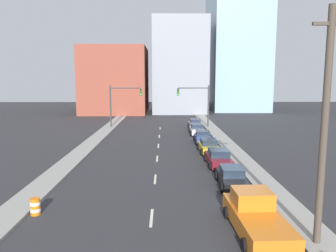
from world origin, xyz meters
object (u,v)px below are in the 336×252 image
sedan_maroon (219,158)px  sedan_silver (195,124)px  sedan_white (197,129)px  sedan_black (232,177)px  utility_pole_right_near (324,128)px  traffic_signal_right (199,100)px  sedan_blue (203,137)px  traffic_barrel (35,206)px  pickup_truck_orange (256,216)px  traffic_signal_left (120,100)px  sedan_yellow (209,146)px

sedan_maroon → sedan_silver: 22.01m
sedan_white → sedan_black: bearing=-89.1°
utility_pole_right_near → sedan_silver: size_ratio=2.45×
traffic_signal_right → sedan_silver: (-0.74, -1.04, -3.65)m
sedan_blue → sedan_silver: sedan_blue is taller
traffic_barrel → sedan_maroon: 16.03m
utility_pole_right_near → pickup_truck_orange: bearing=150.2°
traffic_signal_left → sedan_blue: size_ratio=1.55×
sedan_black → sedan_silver: 27.67m
sedan_yellow → sedan_white: (-0.13, 11.37, 0.01)m
traffic_barrel → sedan_white: size_ratio=0.20×
traffic_signal_right → sedan_white: (-0.98, -6.56, -3.65)m
traffic_signal_right → utility_pole_right_near: 37.16m
traffic_barrel → sedan_white: sedan_white is taller
traffic_signal_left → sedan_yellow: size_ratio=1.51×
sedan_maroon → sedan_white: 16.49m
traffic_signal_right → pickup_truck_orange: traffic_signal_right is taller
traffic_signal_right → sedan_maroon: (-0.67, -23.04, -3.65)m
traffic_barrel → sedan_black: (12.11, 4.86, 0.17)m
pickup_truck_orange → traffic_signal_left: bearing=105.7°
sedan_blue → sedan_white: bearing=91.9°
pickup_truck_orange → sedan_silver: (0.12, 34.67, -0.12)m
traffic_signal_left → utility_pole_right_near: 39.72m
pickup_truck_orange → sedan_white: bearing=87.9°
pickup_truck_orange → sedan_maroon: size_ratio=1.26×
traffic_signal_left → utility_pole_right_near: size_ratio=0.61×
sedan_white → sedan_blue: bearing=-89.0°
traffic_signal_left → traffic_barrel: traffic_signal_left is taller
traffic_barrel → sedan_white: bearing=66.4°
traffic_signal_left → traffic_signal_right: bearing=0.0°
utility_pole_right_near → sedan_white: (-2.58, 30.55, -4.83)m
traffic_barrel → sedan_yellow: sedan_yellow is taller
sedan_maroon → sedan_yellow: sedan_maroon is taller
pickup_truck_orange → sedan_black: 7.00m
traffic_barrel → sedan_silver: 34.68m
sedan_blue → sedan_maroon: bearing=-87.9°
traffic_barrel → traffic_signal_left: bearing=89.6°
pickup_truck_orange → sedan_yellow: bearing=87.6°
pickup_truck_orange → sedan_white: pickup_truck_orange is taller
utility_pole_right_near → sedan_black: utility_pole_right_near is taller
sedan_black → sedan_maroon: size_ratio=0.96×
sedan_blue → sedan_silver: size_ratio=0.97×
utility_pole_right_near → traffic_barrel: size_ratio=11.29×
sedan_black → sedan_blue: bearing=92.2°
utility_pole_right_near → sedan_blue: utility_pole_right_near is taller
sedan_yellow → sedan_silver: bearing=88.0°
sedan_maroon → pickup_truck_orange: bearing=-92.0°
sedan_blue → traffic_barrel: bearing=-118.6°
sedan_black → sedan_blue: size_ratio=1.05×
sedan_maroon → sedan_white: sedan_maroon is taller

